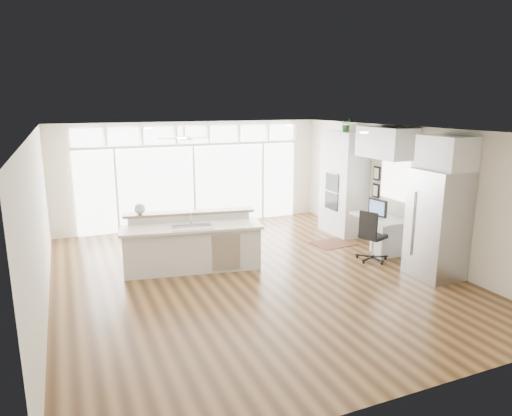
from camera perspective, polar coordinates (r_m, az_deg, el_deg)
name	(u,v)px	position (r m, az deg, el deg)	size (l,w,h in m)	color
floor	(252,276)	(8.66, -0.49, -8.47)	(7.00, 8.00, 0.02)	#422914
ceiling	(252,130)	(8.07, -0.53, 9.74)	(7.00, 8.00, 0.02)	silver
wall_back	(193,174)	(11.99, -7.89, 4.20)	(7.00, 0.04, 2.70)	beige
wall_front	(402,284)	(4.97, 17.74, -9.00)	(7.00, 0.04, 2.70)	beige
wall_left	(39,225)	(7.67, -25.45, -1.93)	(0.04, 8.00, 2.70)	beige
wall_right	(405,191)	(10.10, 18.16, 2.04)	(0.04, 8.00, 2.70)	beige
glass_wall	(194,186)	(11.98, -7.77, 2.74)	(5.80, 0.06, 2.08)	white
transom_row	(192,134)	(11.82, -7.97, 9.10)	(5.90, 0.06, 0.40)	white
desk_window	(395,180)	(10.27, 16.97, 3.42)	(0.04, 0.85, 0.85)	white
ceiling_fan	(184,134)	(10.59, -8.98, 9.17)	(1.16, 1.16, 0.32)	white
recessed_lights	(247,130)	(8.26, -1.07, 9.68)	(3.40, 3.00, 0.02)	white
oven_cabinet	(344,183)	(11.32, 10.89, 3.06)	(0.64, 1.20, 2.50)	silver
desk_nook	(379,233)	(10.31, 15.13, -3.10)	(0.72, 1.30, 0.76)	silver
upper_cabinets	(386,143)	(9.99, 15.99, 7.86)	(0.64, 1.30, 0.64)	silver
refrigerator	(438,224)	(8.96, 21.75, -1.89)	(0.76, 0.90, 2.00)	#ACACB1
fridge_cabinet	(447,153)	(8.78, 22.74, 6.39)	(0.64, 0.90, 0.60)	silver
framed_photos	(376,182)	(10.77, 14.81, 3.16)	(0.06, 0.22, 0.80)	black
kitchen_island	(192,243)	(8.87, -7.96, -4.36)	(2.67, 1.01, 1.06)	silver
rug	(334,243)	(10.67, 9.68, -4.38)	(0.94, 0.68, 0.01)	#3A1C12
office_chair	(373,236)	(9.57, 14.43, -3.39)	(0.55, 0.51, 1.05)	black
fishbowl	(140,209)	(9.06, -14.32, -0.09)	(0.21, 0.21, 0.21)	silver
monitor	(378,208)	(10.12, 14.97, 0.05)	(0.08, 0.50, 0.42)	black
keyboard	(371,217)	(10.06, 14.14, -1.14)	(0.12, 0.33, 0.02)	silver
potted_plant	(346,126)	(11.17, 11.20, 10.05)	(0.30, 0.33, 0.26)	#2A622A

